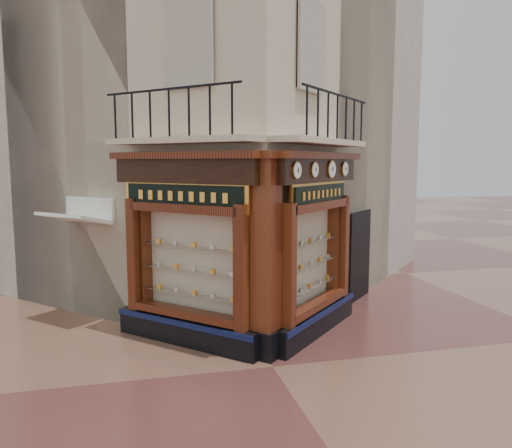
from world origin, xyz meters
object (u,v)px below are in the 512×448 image
object	(u,v)px
corner_pilaster	(266,259)
clock_c	(331,169)
clock_d	(345,169)
signboard_right	(320,194)
clock_b	(314,170)
clock_a	(297,170)
signboard_left	(183,196)
awning	(79,323)

from	to	relation	value
corner_pilaster	clock_c	world-z (taller)	corner_pilaster
clock_d	signboard_right	distance (m)	1.23
clock_d	signboard_right	world-z (taller)	clock_d
clock_d	signboard_right	bearing A→B (deg)	174.32
clock_b	clock_c	distance (m)	0.88
clock_a	signboard_right	xyz separation A→B (m)	(0.87, 1.03, -0.52)
clock_d	signboard_right	size ratio (longest dim) A/B	0.18
signboard_left	clock_c	bearing A→B (deg)	-132.18
signboard_left	clock_b	bearing A→B (deg)	-144.98
clock_c	signboard_right	world-z (taller)	clock_c
clock_a	clock_b	world-z (taller)	clock_a
clock_d	clock_c	bearing A→B (deg)	180.00
clock_c	clock_b	bearing A→B (deg)	-180.00
clock_a	clock_c	distance (m)	1.68
clock_c	awning	world-z (taller)	clock_c
signboard_right	clock_d	bearing A→B (deg)	-5.68
corner_pilaster	clock_a	bearing A→B (deg)	-46.19
corner_pilaster	signboard_right	distance (m)	2.12
clock_c	signboard_left	bearing A→B (deg)	137.82
awning	signboard_right	size ratio (longest dim) A/B	0.84
clock_b	clock_c	bearing A→B (deg)	0.00
corner_pilaster	clock_d	size ratio (longest dim) A/B	11.57
clock_c	clock_d	bearing A→B (deg)	-0.00
clock_a	clock_c	bearing A→B (deg)	0.00
clock_c	signboard_left	distance (m)	3.28
signboard_left	clock_a	bearing A→B (deg)	-161.56
clock_c	clock_d	distance (m)	0.78
clock_a	signboard_right	world-z (taller)	clock_a
clock_c	awning	size ratio (longest dim) A/B	0.24
awning	signboard_right	xyz separation A→B (m)	(5.24, -2.05, 3.10)
clock_b	awning	xyz separation A→B (m)	(-4.93, 2.51, -3.62)
clock_c	signboard_left	world-z (taller)	clock_c
awning	corner_pilaster	bearing A→B (deg)	-174.10
clock_a	clock_d	world-z (taller)	clock_d
clock_b	signboard_right	world-z (taller)	clock_b
clock_b	clock_d	distance (m)	1.65
clock_c	clock_a	bearing A→B (deg)	-180.00
corner_pilaster	signboard_right	size ratio (longest dim) A/B	2.07
corner_pilaster	clock_a	distance (m)	1.77
clock_c	awning	distance (m)	6.89
corner_pilaster	clock_d	world-z (taller)	corner_pilaster
clock_b	signboard_right	size ratio (longest dim) A/B	0.17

